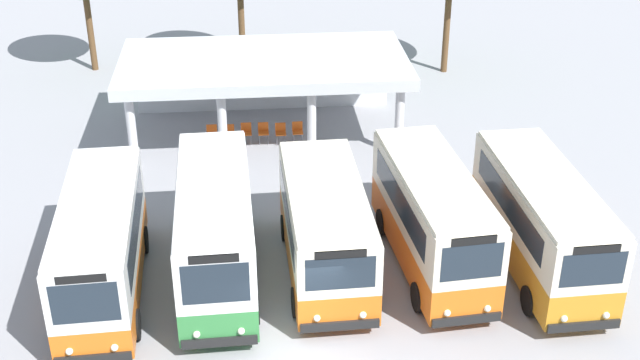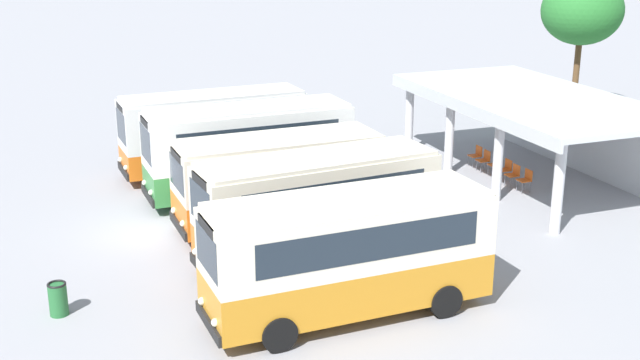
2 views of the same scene
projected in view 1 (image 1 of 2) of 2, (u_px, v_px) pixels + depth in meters
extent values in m
plane|color=#939399|center=(299.00, 350.00, 23.02)|extent=(180.00, 180.00, 0.00)
cylinder|color=black|center=(136.00, 325.00, 23.29)|extent=(0.26, 0.91, 0.90)
cylinder|color=black|center=(62.00, 331.00, 23.05)|extent=(0.26, 0.91, 0.90)
cylinder|color=black|center=(144.00, 240.00, 27.25)|extent=(0.26, 0.91, 0.90)
cylinder|color=black|center=(81.00, 244.00, 27.01)|extent=(0.26, 0.91, 0.90)
cube|color=orange|center=(105.00, 270.00, 24.96)|extent=(2.41, 7.38, 0.95)
cube|color=silver|center=(99.00, 231.00, 24.31)|extent=(2.41, 7.38, 1.83)
cube|color=silver|center=(95.00, 202.00, 23.85)|extent=(2.33, 7.16, 0.12)
cube|color=black|center=(93.00, 359.00, 21.89)|extent=(2.00, 0.18, 0.28)
cube|color=#1E2833|center=(85.00, 303.00, 21.10)|extent=(1.73, 0.12, 1.19)
cube|color=black|center=(81.00, 279.00, 20.75)|extent=(1.27, 0.10, 0.24)
cube|color=#1E2833|center=(135.00, 225.00, 24.49)|extent=(0.28, 5.84, 1.01)
cube|color=#1E2833|center=(63.00, 230.00, 24.25)|extent=(0.28, 5.84, 1.01)
sphere|color=#EAEACC|center=(115.00, 347.00, 21.82)|extent=(0.20, 0.20, 0.20)
sphere|color=#EAEACC|center=(69.00, 351.00, 21.69)|extent=(0.20, 0.20, 0.20)
cylinder|color=black|center=(255.00, 309.00, 23.92)|extent=(0.24, 0.91, 0.90)
cylinder|color=black|center=(183.00, 315.00, 23.70)|extent=(0.24, 0.91, 0.90)
cylinder|color=black|center=(248.00, 227.00, 27.99)|extent=(0.24, 0.91, 0.90)
cylinder|color=black|center=(186.00, 231.00, 27.77)|extent=(0.24, 0.91, 0.90)
cube|color=#337F3D|center=(217.00, 255.00, 25.63)|extent=(2.37, 7.53, 1.05)
cube|color=white|center=(215.00, 214.00, 24.95)|extent=(2.37, 7.53, 1.87)
cube|color=white|center=(213.00, 185.00, 24.49)|extent=(2.30, 7.30, 0.12)
cube|color=black|center=(220.00, 342.00, 22.51)|extent=(2.07, 0.15, 0.28)
cube|color=#1E2833|center=(215.00, 284.00, 21.66)|extent=(1.79, 0.10, 1.21)
cube|color=black|center=(214.00, 259.00, 21.30)|extent=(1.31, 0.08, 0.24)
cube|color=#1E2833|center=(250.00, 209.00, 25.13)|extent=(0.20, 5.98, 1.03)
cube|color=#1E2833|center=(178.00, 213.00, 24.90)|extent=(0.20, 5.98, 1.03)
sphere|color=#EAEACC|center=(241.00, 331.00, 22.43)|extent=(0.20, 0.20, 0.20)
sphere|color=#EAEACC|center=(197.00, 334.00, 22.31)|extent=(0.20, 0.20, 0.20)
cylinder|color=black|center=(372.00, 297.00, 24.44)|extent=(0.24, 0.90, 0.90)
cylinder|color=black|center=(296.00, 302.00, 24.22)|extent=(0.24, 0.90, 0.90)
cylinder|color=black|center=(351.00, 224.00, 28.15)|extent=(0.24, 0.90, 0.90)
cylinder|color=black|center=(285.00, 228.00, 27.92)|extent=(0.24, 0.90, 0.90)
cube|color=orange|center=(325.00, 248.00, 25.97)|extent=(2.49, 6.85, 1.04)
cube|color=beige|center=(325.00, 212.00, 25.36)|extent=(2.49, 6.85, 1.54)
cube|color=beige|center=(325.00, 188.00, 24.98)|extent=(2.41, 6.64, 0.12)
cube|color=black|center=(340.00, 326.00, 23.14)|extent=(2.23, 0.15, 0.28)
cube|color=#1E2833|center=(340.00, 273.00, 22.37)|extent=(1.92, 0.09, 1.00)
cube|color=black|center=(341.00, 255.00, 22.09)|extent=(1.41, 0.08, 0.24)
cube|color=#1E2833|center=(362.00, 207.00, 25.55)|extent=(0.16, 5.44, 0.85)
cube|color=#1E2833|center=(287.00, 211.00, 25.31)|extent=(0.16, 5.44, 0.85)
sphere|color=#EAEACC|center=(363.00, 315.00, 23.07)|extent=(0.20, 0.20, 0.20)
sphere|color=#EAEACC|center=(317.00, 318.00, 22.94)|extent=(0.20, 0.20, 0.20)
cylinder|color=black|center=(484.00, 290.00, 24.77)|extent=(0.29, 0.92, 0.90)
cylinder|color=black|center=(418.00, 297.00, 24.45)|extent=(0.29, 0.92, 0.90)
cylinder|color=black|center=(439.00, 217.00, 28.59)|extent=(0.29, 0.92, 0.90)
cylinder|color=black|center=(382.00, 222.00, 28.27)|extent=(0.29, 0.92, 0.90)
cube|color=orange|center=(431.00, 240.00, 26.28)|extent=(2.73, 7.25, 1.16)
cube|color=beige|center=(433.00, 201.00, 25.61)|extent=(2.73, 7.25, 1.69)
cube|color=beige|center=(435.00, 175.00, 25.19)|extent=(2.64, 7.03, 0.12)
cube|color=black|center=(467.00, 320.00, 23.37)|extent=(2.03, 0.27, 0.28)
cube|color=#1E2833|center=(472.00, 262.00, 22.52)|extent=(1.75, 0.20, 1.10)
cube|color=black|center=(474.00, 241.00, 22.20)|extent=(1.28, 0.16, 0.24)
cube|color=#1E2833|center=(465.00, 195.00, 25.84)|extent=(0.51, 5.66, 0.93)
cube|color=#1E2833|center=(399.00, 201.00, 25.51)|extent=(0.51, 5.66, 0.93)
sphere|color=#EAEACC|center=(487.00, 308.00, 23.33)|extent=(0.20, 0.20, 0.20)
sphere|color=#EAEACC|center=(447.00, 313.00, 23.15)|extent=(0.20, 0.20, 0.20)
cylinder|color=black|center=(598.00, 295.00, 24.53)|extent=(0.25, 0.91, 0.90)
cylinder|color=black|center=(529.00, 301.00, 24.30)|extent=(0.25, 0.91, 0.90)
cylinder|color=black|center=(542.00, 217.00, 28.53)|extent=(0.25, 0.91, 0.90)
cylinder|color=black|center=(483.00, 221.00, 28.30)|extent=(0.25, 0.91, 0.90)
cube|color=orange|center=(538.00, 242.00, 26.17)|extent=(2.44, 7.43, 1.16)
cube|color=beige|center=(544.00, 204.00, 25.53)|extent=(2.44, 7.43, 1.59)
cube|color=beige|center=(547.00, 180.00, 25.13)|extent=(2.37, 7.21, 0.12)
cube|color=black|center=(584.00, 326.00, 23.12)|extent=(2.10, 0.17, 0.28)
cube|color=#1E2833|center=(593.00, 269.00, 22.29)|extent=(1.81, 0.11, 1.03)
cube|color=black|center=(597.00, 250.00, 22.00)|extent=(1.33, 0.09, 0.24)
cube|color=#1E2833|center=(577.00, 199.00, 25.71)|extent=(0.23, 5.89, 0.87)
cube|color=#1E2833|center=(508.00, 203.00, 25.47)|extent=(0.23, 5.89, 0.87)
sphere|color=#EAEACC|center=(606.00, 315.00, 23.05)|extent=(0.20, 0.20, 0.20)
sphere|color=#EAEACC|center=(564.00, 318.00, 22.92)|extent=(0.20, 0.20, 0.20)
cylinder|color=silver|center=(132.00, 128.00, 32.32)|extent=(0.36, 0.36, 3.20)
cylinder|color=silver|center=(222.00, 125.00, 32.61)|extent=(0.36, 0.36, 3.20)
cylinder|color=silver|center=(312.00, 121.00, 32.90)|extent=(0.36, 0.36, 3.20)
cylinder|color=silver|center=(399.00, 118.00, 33.19)|extent=(0.36, 0.36, 3.20)
cube|color=silver|center=(263.00, 76.00, 37.42)|extent=(11.37, 0.20, 3.20)
cube|color=silver|center=(264.00, 60.00, 34.21)|extent=(11.87, 6.20, 0.20)
cube|color=silver|center=(267.00, 93.00, 31.64)|extent=(11.87, 0.10, 0.28)
cylinder|color=slate|center=(216.00, 142.00, 34.44)|extent=(0.03, 0.03, 0.44)
cylinder|color=slate|center=(208.00, 142.00, 34.41)|extent=(0.03, 0.03, 0.44)
cylinder|color=slate|center=(217.00, 139.00, 34.75)|extent=(0.03, 0.03, 0.44)
cylinder|color=slate|center=(208.00, 139.00, 34.72)|extent=(0.03, 0.03, 0.44)
cube|color=#D85919|center=(212.00, 135.00, 34.46)|extent=(0.44, 0.44, 0.04)
cube|color=#D85919|center=(212.00, 129.00, 34.55)|extent=(0.44, 0.04, 0.40)
cylinder|color=slate|center=(234.00, 142.00, 34.45)|extent=(0.03, 0.03, 0.44)
cylinder|color=slate|center=(225.00, 142.00, 34.42)|extent=(0.03, 0.03, 0.44)
cylinder|color=slate|center=(234.00, 138.00, 34.76)|extent=(0.03, 0.03, 0.44)
cylinder|color=slate|center=(225.00, 139.00, 34.73)|extent=(0.03, 0.03, 0.44)
cube|color=#D85919|center=(229.00, 135.00, 34.48)|extent=(0.44, 0.44, 0.04)
cube|color=#D85919|center=(229.00, 129.00, 34.56)|extent=(0.44, 0.04, 0.40)
cylinder|color=slate|center=(251.00, 140.00, 34.61)|extent=(0.03, 0.03, 0.44)
cylinder|color=slate|center=(242.00, 140.00, 34.58)|extent=(0.03, 0.03, 0.44)
cylinder|color=slate|center=(251.00, 137.00, 34.92)|extent=(0.03, 0.03, 0.44)
cylinder|color=slate|center=(242.00, 137.00, 34.89)|extent=(0.03, 0.03, 0.44)
cube|color=#D85919|center=(246.00, 133.00, 34.64)|extent=(0.44, 0.44, 0.04)
cube|color=#D85919|center=(246.00, 127.00, 34.72)|extent=(0.44, 0.04, 0.40)
cylinder|color=slate|center=(268.00, 140.00, 34.64)|extent=(0.03, 0.03, 0.44)
cylinder|color=slate|center=(260.00, 140.00, 34.61)|extent=(0.03, 0.03, 0.44)
cylinder|color=slate|center=(268.00, 136.00, 34.95)|extent=(0.03, 0.03, 0.44)
cylinder|color=slate|center=(259.00, 137.00, 34.92)|extent=(0.03, 0.03, 0.44)
cube|color=#D85919|center=(264.00, 133.00, 34.66)|extent=(0.44, 0.44, 0.04)
cube|color=#D85919|center=(263.00, 127.00, 34.75)|extent=(0.44, 0.04, 0.40)
cylinder|color=slate|center=(285.00, 140.00, 34.60)|extent=(0.03, 0.03, 0.44)
cylinder|color=slate|center=(277.00, 141.00, 34.57)|extent=(0.03, 0.03, 0.44)
cylinder|color=slate|center=(285.00, 137.00, 34.91)|extent=(0.03, 0.03, 0.44)
cylinder|color=slate|center=(276.00, 137.00, 34.87)|extent=(0.03, 0.03, 0.44)
cube|color=#D85919|center=(281.00, 133.00, 34.62)|extent=(0.44, 0.44, 0.04)
cube|color=#D85919|center=(280.00, 127.00, 34.71)|extent=(0.44, 0.04, 0.40)
cylinder|color=slate|center=(302.00, 139.00, 34.71)|extent=(0.03, 0.03, 0.44)
cylinder|color=slate|center=(294.00, 139.00, 34.68)|extent=(0.03, 0.03, 0.44)
cylinder|color=slate|center=(302.00, 135.00, 35.02)|extent=(0.03, 0.03, 0.44)
cylinder|color=slate|center=(293.00, 136.00, 34.99)|extent=(0.03, 0.03, 0.44)
cube|color=#D85919|center=(298.00, 132.00, 34.73)|extent=(0.44, 0.44, 0.04)
cube|color=#D85919|center=(297.00, 126.00, 34.82)|extent=(0.44, 0.04, 0.40)
cylinder|color=brown|center=(242.00, 26.00, 42.10)|extent=(0.32, 0.32, 4.30)
cylinder|color=brown|center=(446.00, 32.00, 41.49)|extent=(0.32, 0.32, 4.17)
cylinder|color=brown|center=(91.00, 33.00, 41.79)|extent=(0.32, 0.32, 3.92)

